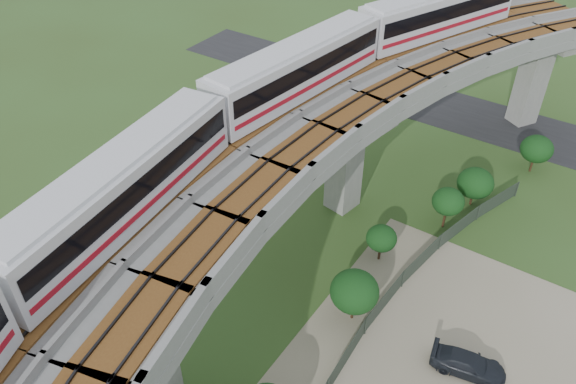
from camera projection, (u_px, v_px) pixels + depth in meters
The scene contains 11 objects.
ground at pixel (256, 278), 38.91m from camera, with size 160.00×160.00×0.00m, color #374F1F.
asphalt_road at pixel (427, 103), 58.53m from camera, with size 60.00×8.00×0.03m, color #232326.
viaduct at pixel (305, 195), 31.65m from camera, with size 19.58×73.98×11.40m.
metro_train at pixel (243, 135), 30.59m from camera, with size 11.15×61.34×3.64m.
fence at pixel (384, 336), 34.16m from camera, with size 3.87×38.73×1.50m.
tree_0 at pixel (537, 149), 47.55m from camera, with size 2.72×2.72×3.47m.
tree_1 at pixel (475, 183), 44.09m from camera, with size 2.85×2.85×3.32m.
tree_2 at pixel (448, 202), 41.69m from camera, with size 2.41×2.41×3.50m.
tree_3 at pixel (381, 238), 39.16m from camera, with size 2.18×2.18×2.96m.
tree_4 at pixel (354, 291), 34.65m from camera, with size 3.08×3.08×3.82m.
car_dark at pixel (468, 364), 32.65m from camera, with size 1.76×4.33×1.26m, color black.
Camera 1 is at (16.92, -21.15, 28.66)m, focal length 35.00 mm.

